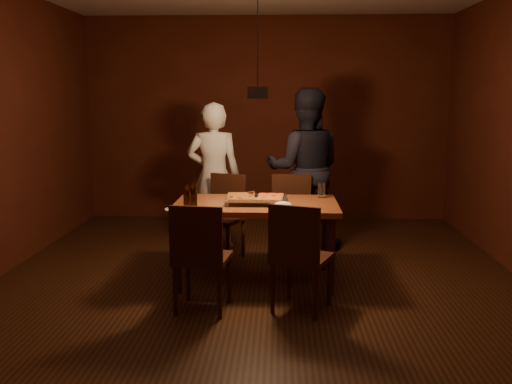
{
  "coord_description": "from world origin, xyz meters",
  "views": [
    {
      "loc": [
        0.2,
        -4.97,
        1.73
      ],
      "look_at": [
        -0.02,
        0.18,
        0.85
      ],
      "focal_mm": 40.0,
      "sensor_mm": 36.0,
      "label": 1
    }
  ],
  "objects_px": {
    "chair_far_right": "(291,209)",
    "pizza_tray": "(257,200)",
    "diner_white": "(214,176)",
    "chair_near_left": "(200,248)",
    "chair_far_left": "(224,208)",
    "beer_bottle_a": "(187,195)",
    "plate_slice": "(180,209)",
    "diner_dark": "(305,169)",
    "pendant_lamp": "(258,91)",
    "chair_near_right": "(298,248)",
    "beer_bottle_b": "(193,193)",
    "dining_table": "(256,210)"
  },
  "relations": [
    {
      "from": "chair_far_right",
      "to": "plate_slice",
      "type": "distance_m",
      "value": 1.54
    },
    {
      "from": "plate_slice",
      "to": "diner_dark",
      "type": "relative_size",
      "value": 0.14
    },
    {
      "from": "chair_near_left",
      "to": "pizza_tray",
      "type": "bearing_deg",
      "value": 70.04
    },
    {
      "from": "beer_bottle_a",
      "to": "pendant_lamp",
      "type": "relative_size",
      "value": 0.22
    },
    {
      "from": "chair_far_left",
      "to": "pendant_lamp",
      "type": "bearing_deg",
      "value": 134.59
    },
    {
      "from": "chair_far_right",
      "to": "beer_bottle_b",
      "type": "bearing_deg",
      "value": 48.8
    },
    {
      "from": "chair_far_right",
      "to": "pendant_lamp",
      "type": "bearing_deg",
      "value": 71.38
    },
    {
      "from": "chair_near_left",
      "to": "pizza_tray",
      "type": "distance_m",
      "value": 0.95
    },
    {
      "from": "chair_near_left",
      "to": "plate_slice",
      "type": "distance_m",
      "value": 0.54
    },
    {
      "from": "diner_white",
      "to": "chair_far_left",
      "type": "bearing_deg",
      "value": 109.86
    },
    {
      "from": "chair_far_left",
      "to": "diner_dark",
      "type": "height_order",
      "value": "diner_dark"
    },
    {
      "from": "chair_far_right",
      "to": "chair_near_left",
      "type": "relative_size",
      "value": 1.0
    },
    {
      "from": "beer_bottle_a",
      "to": "pendant_lamp",
      "type": "distance_m",
      "value": 1.09
    },
    {
      "from": "beer_bottle_b",
      "to": "pizza_tray",
      "type": "bearing_deg",
      "value": 23.4
    },
    {
      "from": "diner_white",
      "to": "beer_bottle_b",
      "type": "bearing_deg",
      "value": 89.07
    },
    {
      "from": "chair_far_left",
      "to": "diner_white",
      "type": "xyz_separation_m",
      "value": [
        -0.15,
        0.41,
        0.29
      ]
    },
    {
      "from": "pizza_tray",
      "to": "chair_near_right",
      "type": "bearing_deg",
      "value": -67.27
    },
    {
      "from": "beer_bottle_a",
      "to": "chair_far_left",
      "type": "bearing_deg",
      "value": 79.1
    },
    {
      "from": "chair_near_right",
      "to": "beer_bottle_b",
      "type": "height_order",
      "value": "beer_bottle_b"
    },
    {
      "from": "chair_far_right",
      "to": "diner_white",
      "type": "xyz_separation_m",
      "value": [
        -0.87,
        0.43,
        0.29
      ]
    },
    {
      "from": "chair_far_left",
      "to": "chair_near_left",
      "type": "xyz_separation_m",
      "value": [
        -0.03,
        -1.61,
        0.0
      ]
    },
    {
      "from": "chair_far_right",
      "to": "chair_near_right",
      "type": "xyz_separation_m",
      "value": [
        0.03,
        -1.56,
        0.0
      ]
    },
    {
      "from": "chair_near_left",
      "to": "chair_near_right",
      "type": "relative_size",
      "value": 0.89
    },
    {
      "from": "dining_table",
      "to": "diner_dark",
      "type": "height_order",
      "value": "diner_dark"
    },
    {
      "from": "dining_table",
      "to": "chair_near_right",
      "type": "height_order",
      "value": "chair_near_right"
    },
    {
      "from": "chair_near_left",
      "to": "chair_far_left",
      "type": "bearing_deg",
      "value": 95.81
    },
    {
      "from": "chair_far_right",
      "to": "chair_near_left",
      "type": "xyz_separation_m",
      "value": [
        -0.75,
        -1.6,
        0.0
      ]
    },
    {
      "from": "dining_table",
      "to": "pizza_tray",
      "type": "distance_m",
      "value": 0.1
    },
    {
      "from": "chair_far_left",
      "to": "chair_far_right",
      "type": "height_order",
      "value": "same"
    },
    {
      "from": "diner_white",
      "to": "diner_dark",
      "type": "relative_size",
      "value": 0.91
    },
    {
      "from": "dining_table",
      "to": "diner_white",
      "type": "xyz_separation_m",
      "value": [
        -0.53,
        1.2,
        0.15
      ]
    },
    {
      "from": "dining_table",
      "to": "beer_bottle_b",
      "type": "relative_size",
      "value": 5.9
    },
    {
      "from": "dining_table",
      "to": "beer_bottle_a",
      "type": "bearing_deg",
      "value": -152.51
    },
    {
      "from": "chair_near_left",
      "to": "beer_bottle_b",
      "type": "relative_size",
      "value": 1.91
    },
    {
      "from": "chair_near_left",
      "to": "beer_bottle_a",
      "type": "distance_m",
      "value": 0.64
    },
    {
      "from": "dining_table",
      "to": "chair_near_right",
      "type": "relative_size",
      "value": 2.75
    },
    {
      "from": "chair_near_left",
      "to": "pendant_lamp",
      "type": "xyz_separation_m",
      "value": [
        0.43,
        0.64,
        1.22
      ]
    },
    {
      "from": "beer_bottle_a",
      "to": "diner_dark",
      "type": "distance_m",
      "value": 1.89
    },
    {
      "from": "dining_table",
      "to": "chair_near_left",
      "type": "xyz_separation_m",
      "value": [
        -0.41,
        -0.82,
        -0.14
      ]
    },
    {
      "from": "beer_bottle_a",
      "to": "pendant_lamp",
      "type": "xyz_separation_m",
      "value": [
        0.61,
        0.12,
        0.89
      ]
    },
    {
      "from": "dining_table",
      "to": "beer_bottle_b",
      "type": "bearing_deg",
      "value": -155.96
    },
    {
      "from": "plate_slice",
      "to": "diner_white",
      "type": "bearing_deg",
      "value": 86.03
    },
    {
      "from": "beer_bottle_b",
      "to": "plate_slice",
      "type": "xyz_separation_m",
      "value": [
        -0.1,
        -0.15,
        -0.12
      ]
    },
    {
      "from": "chair_far_right",
      "to": "pizza_tray",
      "type": "bearing_deg",
      "value": 66.5
    },
    {
      "from": "chair_near_right",
      "to": "pendant_lamp",
      "type": "xyz_separation_m",
      "value": [
        -0.35,
        0.6,
        1.22
      ]
    },
    {
      "from": "chair_far_right",
      "to": "beer_bottle_a",
      "type": "relative_size",
      "value": 2.02
    },
    {
      "from": "beer_bottle_b",
      "to": "diner_dark",
      "type": "relative_size",
      "value": 0.14
    },
    {
      "from": "dining_table",
      "to": "chair_far_left",
      "type": "distance_m",
      "value": 0.89
    },
    {
      "from": "chair_near_left",
      "to": "diner_white",
      "type": "xyz_separation_m",
      "value": [
        -0.12,
        2.03,
        0.29
      ]
    },
    {
      "from": "chair_near_left",
      "to": "pendant_lamp",
      "type": "bearing_deg",
      "value": 62.88
    }
  ]
}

